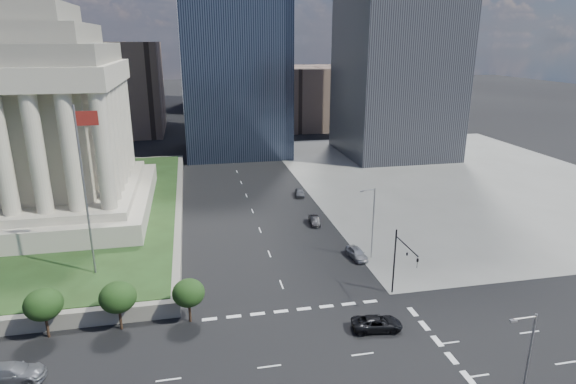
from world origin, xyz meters
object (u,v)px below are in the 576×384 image
object	(u,v)px
street_lamp_north	(372,219)
war_memorial	(23,90)
parked_sedan_mid	(314,221)
parked_sedan_far	(300,192)
flagpole	(85,183)
street_lamp_south	(525,366)
parked_sedan_near	(357,253)
pickup_truck	(377,323)
traffic_signal_ne	(402,258)
suv_grey	(12,373)

from	to	relation	value
street_lamp_north	war_memorial	bearing A→B (deg)	154.08
parked_sedan_mid	parked_sedan_far	distance (m)	14.95
flagpole	street_lamp_south	bearing A→B (deg)	-40.47
parked_sedan_near	pickup_truck	bearing A→B (deg)	-108.75
war_memorial	flagpole	world-z (taller)	war_memorial
pickup_truck	parked_sedan_near	world-z (taller)	parked_sedan_near
street_lamp_north	pickup_truck	world-z (taller)	street_lamp_north
traffic_signal_ne	parked_sedan_near	world-z (taller)	traffic_signal_ne
suv_grey	war_memorial	bearing A→B (deg)	15.13
parked_sedan_near	flagpole	bearing A→B (deg)	175.81
flagpole	war_memorial	bearing A→B (deg)	116.89
pickup_truck	parked_sedan_far	xyz separation A→B (m)	(2.14, 44.98, -0.01)
war_memorial	suv_grey	world-z (taller)	war_memorial
traffic_signal_ne	suv_grey	xyz separation A→B (m)	(-38.87, -6.05, -4.43)
flagpole	parked_sedan_near	world-z (taller)	flagpole
war_memorial	pickup_truck	distance (m)	61.06
flagpole	traffic_signal_ne	size ratio (longest dim) A/B	2.50
suv_grey	pickup_truck	bearing A→B (deg)	-83.94
parked_sedan_near	parked_sedan_mid	size ratio (longest dim) A/B	1.11
parked_sedan_near	traffic_signal_ne	bearing A→B (deg)	-91.38
suv_grey	parked_sedan_far	bearing A→B (deg)	-33.92
traffic_signal_ne	parked_sedan_near	xyz separation A→B (m)	(-1.00, 11.55, -4.50)
flagpole	parked_sedan_mid	bearing A→B (deg)	25.47
flagpole	parked_sedan_mid	size ratio (longest dim) A/B	5.02
traffic_signal_ne	street_lamp_north	bearing A→B (deg)	85.81
suv_grey	street_lamp_north	bearing A→B (deg)	-61.96
parked_sedan_mid	parked_sedan_far	bearing A→B (deg)	90.55
pickup_truck	traffic_signal_ne	bearing A→B (deg)	-35.55
flagpole	traffic_signal_ne	xyz separation A→B (m)	(34.33, -10.30, -7.86)
street_lamp_north	street_lamp_south	bearing A→B (deg)	-90.00
street_lamp_north	parked_sedan_mid	world-z (taller)	street_lamp_north
suv_grey	parked_sedan_mid	xyz separation A→B (m)	(35.37, 31.04, -0.16)
traffic_signal_ne	parked_sedan_near	bearing A→B (deg)	94.95
flagpole	parked_sedan_far	world-z (taller)	flagpole
pickup_truck	parked_sedan_mid	world-z (taller)	pickup_truck
suv_grey	parked_sedan_mid	world-z (taller)	suv_grey
traffic_signal_ne	street_lamp_north	world-z (taller)	street_lamp_north
traffic_signal_ne	suv_grey	size ratio (longest dim) A/B	1.42
war_memorial	parked_sedan_far	distance (m)	48.92
traffic_signal_ne	pickup_truck	xyz separation A→B (m)	(-4.66, -5.08, -4.52)
war_memorial	traffic_signal_ne	distance (m)	60.00
flagpole	parked_sedan_near	bearing A→B (deg)	2.14
street_lamp_south	flagpole	bearing A→B (deg)	139.53
street_lamp_north	parked_sedan_near	bearing A→B (deg)	172.36
street_lamp_south	street_lamp_north	bearing A→B (deg)	90.00
traffic_signal_ne	parked_sedan_far	xyz separation A→B (m)	(-2.52, 39.90, -4.53)
parked_sedan_near	war_memorial	bearing A→B (deg)	147.10
war_memorial	street_lamp_south	distance (m)	73.51
street_lamp_south	street_lamp_north	xyz separation A→B (m)	(0.00, 31.00, 0.00)
parked_sedan_far	pickup_truck	bearing A→B (deg)	-83.77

